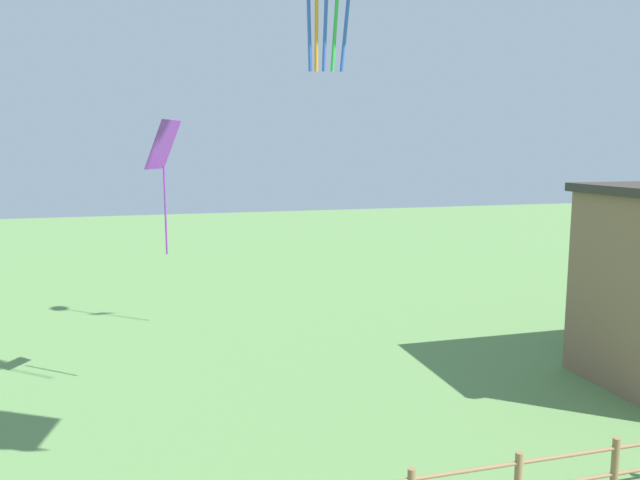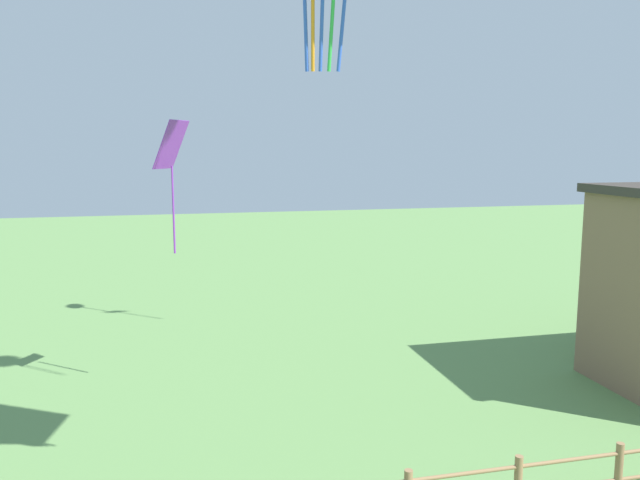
{
  "view_description": "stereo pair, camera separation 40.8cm",
  "coord_description": "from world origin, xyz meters",
  "views": [
    {
      "loc": [
        -2.99,
        -1.91,
        6.44
      ],
      "look_at": [
        0.0,
        8.82,
        4.78
      ],
      "focal_mm": 35.0,
      "sensor_mm": 36.0,
      "label": 1
    },
    {
      "loc": [
        -2.59,
        -2.01,
        6.44
      ],
      "look_at": [
        0.0,
        8.82,
        4.78
      ],
      "focal_mm": 35.0,
      "sensor_mm": 36.0,
      "label": 2
    }
  ],
  "objects": [
    {
      "name": "kite_purple_streamer",
      "position": [
        -2.55,
        14.19,
        6.21
      ],
      "size": [
        0.96,
        1.09,
        3.36
      ],
      "color": "purple"
    }
  ]
}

